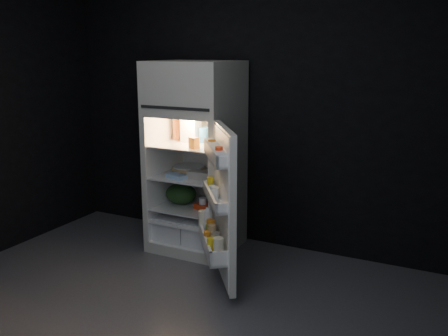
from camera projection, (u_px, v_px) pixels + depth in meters
The scene contains 17 objects.
floor at pixel (155, 317), 3.59m from camera, with size 4.00×3.40×0.00m, color #505055.
wall_back at pixel (252, 106), 4.75m from camera, with size 4.00×0.00×2.70m, color black.
refrigerator at pixel (197, 150), 4.69m from camera, with size 0.76×0.71×1.78m.
fridge_door at pixel (220, 206), 3.90m from camera, with size 0.58×0.69×1.22m.
milk_jug at pixel (191, 129), 4.72m from camera, with size 0.15×0.15×0.24m, color white.
mayo_jar at pixel (205, 135), 4.68m from camera, with size 0.12×0.12×0.14m, color #1F5BAC.
jam_jar at pixel (218, 139), 4.48m from camera, with size 0.09×0.09×0.13m, color black.
amber_bottle at pixel (178, 128), 4.81m from camera, with size 0.09×0.09×0.22m, color #CD6020.
small_carton at pixel (194, 143), 4.40m from camera, with size 0.08×0.06×0.10m, color #C87117.
egg_carton at pixel (204, 175), 4.54m from camera, with size 0.29×0.11×0.07m, color gray.
pie at pixel (189, 169), 4.86m from camera, with size 0.33×0.33×0.04m, color tan.
flat_package at pixel (177, 176), 4.57m from camera, with size 0.20×0.10×0.04m, color #8AAFD6.
wrapped_pkg at pixel (225, 172), 4.71m from camera, with size 0.13×0.11×0.05m, color beige.
produce_bag at pixel (181, 194), 4.80m from camera, with size 0.31×0.26×0.20m, color #193815.
yogurt_tray at pixel (209, 207), 4.62m from camera, with size 0.27×0.14×0.05m, color red.
small_can_red at pixel (211, 199), 4.83m from camera, with size 0.06×0.06×0.09m, color red.
small_can_silver at pixel (227, 201), 4.74m from camera, with size 0.06×0.06×0.09m, color silver.
Camera 1 is at (1.90, -2.67, 1.88)m, focal length 40.00 mm.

